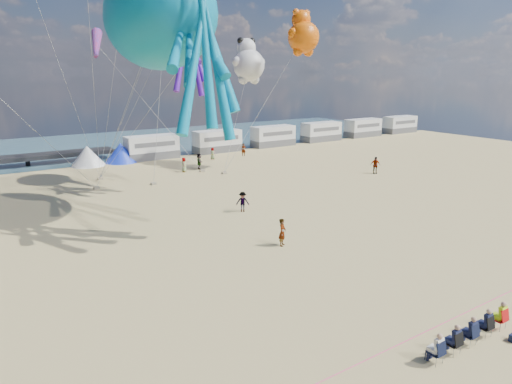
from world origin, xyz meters
name	(u,v)px	position (x,y,z in m)	size (l,w,h in m)	color
ground	(329,292)	(0.00, 0.00, 0.00)	(120.00, 120.00, 0.00)	#CFB977
water	(77,147)	(0.00, 55.00, 0.02)	(120.00, 120.00, 0.00)	#365A67
motorhome_0	(152,147)	(6.00, 40.00, 1.50)	(6.60, 2.50, 3.00)	silver
motorhome_1	(217,141)	(15.50, 40.00, 1.50)	(6.60, 2.50, 3.00)	silver
motorhome_2	(273,136)	(25.00, 40.00, 1.50)	(6.60, 2.50, 3.00)	silver
motorhome_3	(321,132)	(34.50, 40.00, 1.50)	(6.60, 2.50, 3.00)	silver
motorhome_4	(363,128)	(44.00, 40.00, 1.50)	(6.60, 2.50, 3.00)	silver
motorhome_5	(400,124)	(53.50, 40.00, 1.50)	(6.60, 2.50, 3.00)	silver
tent_white	(87,156)	(-2.00, 40.00, 1.20)	(4.00, 4.00, 2.40)	white
tent_blue	(121,152)	(2.00, 40.00, 1.20)	(4.00, 4.00, 2.40)	#1933CC
spectator_row	(469,330)	(1.67, -6.52, 0.65)	(6.10, 0.90, 1.30)	black
rope_line	(411,339)	(0.00, -5.00, 0.02)	(0.03, 0.03, 34.00)	#F2338C
standing_person	(282,232)	(1.88, 6.50, 0.90)	(0.66, 0.43, 1.80)	tan
beachgoer_0	(213,153)	(12.32, 35.45, 0.75)	(0.55, 0.36, 1.50)	#7F6659
beachgoer_2	(243,202)	(3.62, 14.14, 0.82)	(0.79, 0.62, 1.63)	#7F6659
beachgoer_3	(375,165)	(23.16, 18.16, 0.93)	(1.21, 0.69, 1.87)	#7F6659
beachgoer_4	(199,161)	(8.15, 30.89, 0.90)	(1.05, 0.44, 1.79)	#7F6659
beachgoer_5	(244,150)	(16.86, 35.28, 0.84)	(1.56, 0.50, 1.68)	#7F6659
beachgoer_6	(184,165)	(6.06, 30.47, 0.81)	(0.59, 0.39, 1.61)	#7F6659
sandbag_a	(97,188)	(-4.20, 27.94, 0.11)	(0.50, 0.35, 0.22)	gray
sandbag_b	(154,184)	(0.98, 26.64, 0.11)	(0.50, 0.35, 0.22)	gray
sandbag_c	(224,173)	(9.28, 27.12, 0.11)	(0.50, 0.35, 0.22)	gray
sandbag_d	(202,171)	(7.74, 29.42, 0.11)	(0.50, 0.35, 0.22)	gray
sandbag_e	(100,179)	(-2.83, 31.73, 0.11)	(0.50, 0.35, 0.22)	gray
kite_octopus_teal	(159,17)	(-1.11, 17.83, 14.69)	(5.33, 12.43, 14.21)	#067BA2
kite_octopus_purple	(164,30)	(3.25, 27.54, 14.63)	(3.89, 9.07, 10.36)	#471098
kite_panda	(249,65)	(14.87, 30.80, 11.54)	(4.42, 4.16, 6.23)	silver
kite_teddy_orange	(303,37)	(18.36, 25.20, 14.45)	(4.13, 3.89, 5.83)	#EC5D07
windsock_mid	(96,44)	(-2.84, 28.79, 13.26)	(1.00, 5.46, 5.46)	red
windsock_right	(187,59)	(4.18, 24.72, 12.00)	(0.90, 5.51, 5.51)	red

